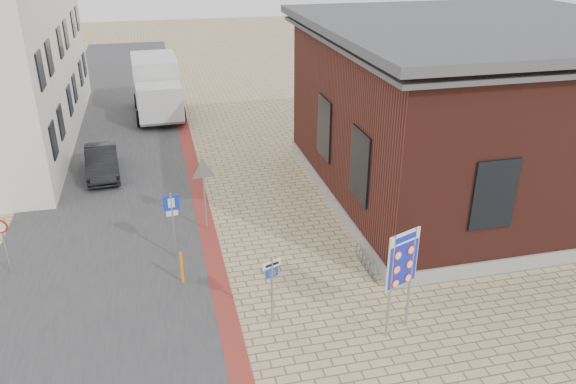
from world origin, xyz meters
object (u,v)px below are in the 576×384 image
border_sign (403,261)px  bollard (182,268)px  parking_sign (172,215)px  essen_sign (272,280)px  sedan (102,162)px  box_truck (157,87)px

border_sign → bollard: bearing=124.0°
border_sign → parking_sign: 7.62m
parking_sign → essen_sign: bearing=-64.5°
bollard → sedan: bearing=106.9°
box_truck → bollard: size_ratio=5.90×
sedan → essen_sign: (5.09, -11.77, 0.71)m
sedan → parking_sign: size_ratio=1.65×
border_sign → essen_sign: size_ratio=1.47×
border_sign → parking_sign: (-5.53, 5.20, -0.62)m
essen_sign → parking_sign: 4.68m
box_truck → parking_sign: size_ratio=2.67×
sedan → bollard: size_ratio=3.63×
parking_sign → bollard: parking_sign is taller
essen_sign → border_sign: bearing=-41.5°
box_truck → essen_sign: (2.41, -20.36, -0.32)m
sedan → box_truck: (2.68, 8.58, 1.03)m
parking_sign → sedan: bearing=104.1°
box_truck → essen_sign: box_truck is taller
bollard → box_truck: bearing=90.4°
box_truck → essen_sign: bearing=-85.3°
border_sign → essen_sign: 3.47m
sedan → essen_sign: bearing=-71.2°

